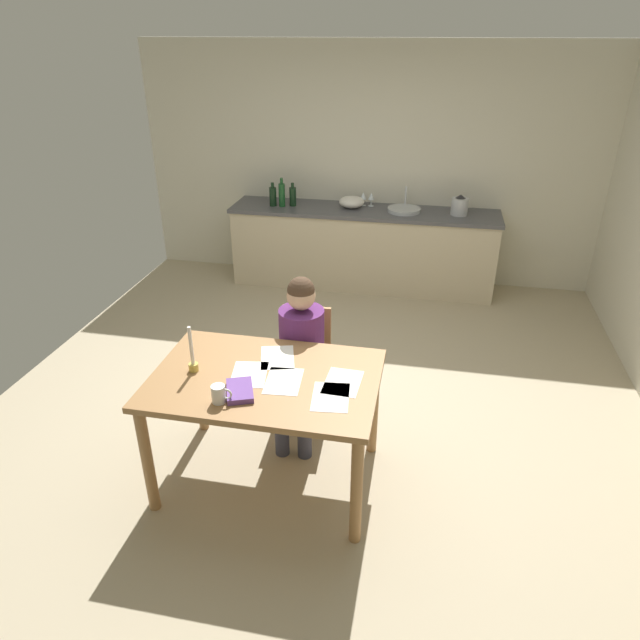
# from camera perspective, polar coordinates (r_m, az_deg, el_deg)

# --- Properties ---
(ground_plane) EXTENTS (5.20, 5.20, 0.04)m
(ground_plane) POSITION_cam_1_polar(r_m,az_deg,el_deg) (4.77, 0.53, -7.21)
(ground_plane) COLOR tan
(wall_back) EXTENTS (5.20, 0.12, 2.60)m
(wall_back) POSITION_cam_1_polar(r_m,az_deg,el_deg) (6.65, 4.99, 15.18)
(wall_back) COLOR beige
(wall_back) RESTS_ON ground
(kitchen_counter) EXTENTS (2.96, 0.64, 0.90)m
(kitchen_counter) POSITION_cam_1_polar(r_m,az_deg,el_deg) (6.54, 4.30, 7.25)
(kitchen_counter) COLOR beige
(kitchen_counter) RESTS_ON ground
(dining_table) EXTENTS (1.38, 0.94, 0.80)m
(dining_table) POSITION_cam_1_polar(r_m,az_deg,el_deg) (3.54, -5.47, -7.14)
(dining_table) COLOR #9E7042
(dining_table) RESTS_ON ground
(chair_at_table) EXTENTS (0.42, 0.42, 0.88)m
(chair_at_table) POSITION_cam_1_polar(r_m,az_deg,el_deg) (4.20, -1.59, -4.09)
(chair_at_table) COLOR #9E7042
(chair_at_table) RESTS_ON ground
(person_seated) EXTENTS (0.34, 0.60, 1.19)m
(person_seated) POSITION_cam_1_polar(r_m,az_deg,el_deg) (3.98, -2.01, -2.93)
(person_seated) COLOR #592666
(person_seated) RESTS_ON ground
(coffee_mug) EXTENTS (0.12, 0.08, 0.11)m
(coffee_mug) POSITION_cam_1_polar(r_m,az_deg,el_deg) (3.26, -10.10, -7.33)
(coffee_mug) COLOR white
(coffee_mug) RESTS_ON dining_table
(candlestick) EXTENTS (0.06, 0.06, 0.31)m
(candlestick) POSITION_cam_1_polar(r_m,az_deg,el_deg) (3.56, -12.69, -3.79)
(candlestick) COLOR gold
(candlestick) RESTS_ON dining_table
(book_magazine) EXTENTS (0.22, 0.27, 0.03)m
(book_magazine) POSITION_cam_1_polar(r_m,az_deg,el_deg) (3.34, -8.07, -7.04)
(book_magazine) COLOR #67408F
(book_magazine) RESTS_ON dining_table
(paper_letter) EXTENTS (0.24, 0.31, 0.00)m
(paper_letter) POSITION_cam_1_polar(r_m,az_deg,el_deg) (3.43, -3.68, -6.14)
(paper_letter) COLOR white
(paper_letter) RESTS_ON dining_table
(paper_bill) EXTENTS (0.26, 0.33, 0.00)m
(paper_bill) POSITION_cam_1_polar(r_m,az_deg,el_deg) (3.51, -7.13, -5.44)
(paper_bill) COLOR white
(paper_bill) RESTS_ON dining_table
(paper_envelope) EXTENTS (0.22, 0.30, 0.00)m
(paper_envelope) POSITION_cam_1_polar(r_m,az_deg,el_deg) (3.41, 2.30, -6.26)
(paper_envelope) COLOR white
(paper_envelope) RESTS_ON dining_table
(paper_receipt) EXTENTS (0.28, 0.34, 0.00)m
(paper_receipt) POSITION_cam_1_polar(r_m,az_deg,el_deg) (3.66, -4.30, -3.77)
(paper_receipt) COLOR white
(paper_receipt) RESTS_ON dining_table
(paper_notice) EXTENTS (0.24, 0.32, 0.00)m
(paper_notice) POSITION_cam_1_polar(r_m,az_deg,el_deg) (3.28, 1.07, -7.73)
(paper_notice) COLOR white
(paper_notice) RESTS_ON dining_table
(sink_unit) EXTENTS (0.36, 0.36, 0.24)m
(sink_unit) POSITION_cam_1_polar(r_m,az_deg,el_deg) (6.37, 8.44, 10.93)
(sink_unit) COLOR #B2B7BC
(sink_unit) RESTS_ON kitchen_counter
(bottle_oil) EXTENTS (0.08, 0.08, 0.26)m
(bottle_oil) POSITION_cam_1_polar(r_m,az_deg,el_deg) (6.51, -4.76, 12.31)
(bottle_oil) COLOR black
(bottle_oil) RESTS_ON kitchen_counter
(bottle_vinegar) EXTENTS (0.07, 0.07, 0.32)m
(bottle_vinegar) POSITION_cam_1_polar(r_m,az_deg,el_deg) (6.48, -3.85, 12.48)
(bottle_vinegar) COLOR #194C23
(bottle_vinegar) RESTS_ON kitchen_counter
(bottle_wine_red) EXTENTS (0.08, 0.08, 0.26)m
(bottle_wine_red) POSITION_cam_1_polar(r_m,az_deg,el_deg) (6.51, -2.75, 12.33)
(bottle_wine_red) COLOR black
(bottle_wine_red) RESTS_ON kitchen_counter
(mixing_bowl) EXTENTS (0.28, 0.28, 0.13)m
(mixing_bowl) POSITION_cam_1_polar(r_m,az_deg,el_deg) (6.45, 3.21, 11.76)
(mixing_bowl) COLOR white
(mixing_bowl) RESTS_ON kitchen_counter
(stovetop_kettle) EXTENTS (0.18, 0.18, 0.22)m
(stovetop_kettle) POSITION_cam_1_polar(r_m,az_deg,el_deg) (6.34, 13.86, 11.08)
(stovetop_kettle) COLOR #B7BABF
(stovetop_kettle) RESTS_ON kitchen_counter
(wine_glass_near_sink) EXTENTS (0.07, 0.07, 0.15)m
(wine_glass_near_sink) POSITION_cam_1_polar(r_m,az_deg,el_deg) (6.51, 5.18, 12.26)
(wine_glass_near_sink) COLOR silver
(wine_glass_near_sink) RESTS_ON kitchen_counter
(wine_glass_by_kettle) EXTENTS (0.07, 0.07, 0.15)m
(wine_glass_by_kettle) POSITION_cam_1_polar(r_m,az_deg,el_deg) (6.52, 4.36, 12.32)
(wine_glass_by_kettle) COLOR silver
(wine_glass_by_kettle) RESTS_ON kitchen_counter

